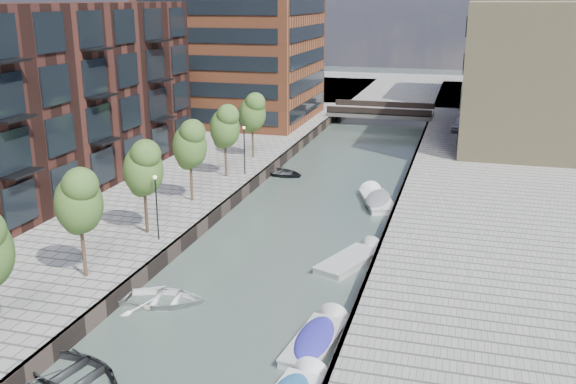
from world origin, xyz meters
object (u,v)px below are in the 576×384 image
at_px(tree_5, 225,125).
at_px(motorboat_2, 354,260).
at_px(sloop_1, 73,378).
at_px(sloop_3, 161,303).
at_px(sloop_4, 280,175).
at_px(motorboat_4, 376,200).
at_px(motorboat_0, 318,338).
at_px(car, 460,124).
at_px(tree_3, 143,167).
at_px(bridge, 381,112).
at_px(tree_6, 252,112).
at_px(tree_2, 78,200).
at_px(tree_4, 190,143).

relative_size(tree_5, motorboat_2, 1.05).
bearing_deg(sloop_1, tree_5, 20.55).
xyz_separation_m(tree_5, sloop_3, (4.43, -21.06, -5.31)).
height_order(sloop_4, motorboat_4, motorboat_4).
relative_size(tree_5, motorboat_0, 1.13).
bearing_deg(car, tree_5, -120.55).
xyz_separation_m(tree_3, sloop_1, (3.99, -14.37, -5.31)).
distance_m(bridge, motorboat_4, 34.07).
bearing_deg(tree_3, tree_6, 90.00).
xyz_separation_m(tree_5, motorboat_2, (13.20, -12.77, -5.20)).
bearing_deg(motorboat_4, tree_5, 176.53).
xyz_separation_m(sloop_4, car, (15.25, 20.18, 1.70)).
relative_size(tree_2, motorboat_4, 0.98).
bearing_deg(motorboat_4, tree_4, -154.06).
relative_size(tree_5, sloop_1, 1.18).
distance_m(tree_2, sloop_1, 9.92).
xyz_separation_m(bridge, tree_5, (-8.50, -33.00, 3.92)).
xyz_separation_m(tree_6, motorboat_2, (13.20, -19.77, -5.20)).
bearing_deg(tree_3, tree_4, 90.00).
bearing_deg(tree_6, sloop_3, -81.03).
bearing_deg(car, motorboat_0, -90.57).
distance_m(tree_5, motorboat_0, 26.76).
bearing_deg(tree_2, motorboat_0, -7.22).
bearing_deg(bridge, tree_4, -102.00).
bearing_deg(sloop_1, tree_2, 40.97).
bearing_deg(sloop_4, tree_4, -178.42).
height_order(motorboat_0, motorboat_4, motorboat_4).
relative_size(tree_4, sloop_3, 1.25).
bearing_deg(tree_2, tree_5, 90.00).
xyz_separation_m(tree_2, sloop_4, (3.21, 26.05, -5.31)).
xyz_separation_m(tree_2, motorboat_0, (13.25, -1.68, -5.10)).
distance_m(tree_3, tree_6, 21.00).
height_order(tree_4, tree_6, same).
bearing_deg(tree_5, motorboat_0, -59.71).
height_order(sloop_3, sloop_4, sloop_3).
xyz_separation_m(bridge, sloop_3, (-4.07, -54.06, -1.39)).
relative_size(sloop_3, motorboat_2, 0.84).
distance_m(tree_2, sloop_4, 26.78).
xyz_separation_m(tree_2, sloop_3, (4.43, -0.06, -5.31)).
bearing_deg(sloop_3, car, -27.02).
distance_m(tree_4, motorboat_4, 15.10).
xyz_separation_m(tree_6, sloop_4, (3.21, -1.95, -5.31)).
relative_size(tree_4, motorboat_2, 1.05).
bearing_deg(sloop_4, sloop_3, -160.85).
relative_size(tree_3, tree_6, 1.00).
bearing_deg(motorboat_2, tree_4, 156.39).
height_order(tree_4, car, tree_4).
height_order(tree_3, tree_5, same).
distance_m(bridge, tree_6, 27.63).
height_order(motorboat_0, car, car).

